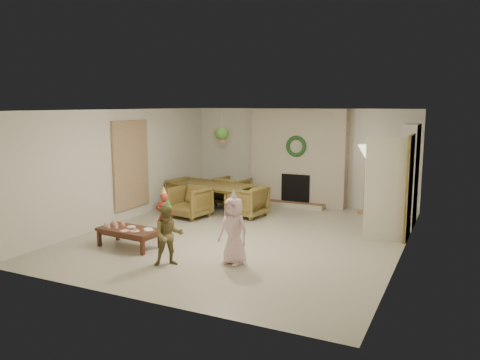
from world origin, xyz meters
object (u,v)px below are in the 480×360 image
Objects in this scene: dining_table at (212,198)px; child_pink at (234,231)px; child_red at (164,215)px; dining_chair_far at (232,191)px; dining_chair_right at (247,201)px; child_plaid at (168,235)px; dining_chair_near at (190,202)px; dining_chair_left at (187,193)px; coffee_table_top at (129,230)px.

child_pink reaches higher than dining_table.
child_red is (0.31, -2.50, 0.12)m from dining_table.
dining_chair_far is 1.00× the size of dining_chair_right.
child_plaid is (0.27, -3.63, 0.14)m from dining_chair_right.
child_red is (0.45, -1.69, 0.09)m from dining_chair_near.
dining_chair_near is 0.72× the size of child_pink.
dining_table is 2.34× the size of dining_chair_left.
coffee_table_top is 1.33m from child_plaid.
dining_chair_far and dining_chair_left have the same top height.
dining_chair_right is (0.88, -0.99, 0.00)m from dining_chair_far.
dining_chair_right is at bearing 38.66° from dining_chair_near.
dining_chair_left is (-0.68, 0.95, 0.00)m from dining_chair_near.
child_plaid reaches higher than dining_chair_left.
dining_chair_right is 3.64m from child_plaid.
dining_table is at bearing 90.00° from dining_chair_far.
child_plaid is at bearing -54.81° from dining_chair_near.
dining_table is 1.63× the size of coffee_table_top.
dining_table is at bearing -90.00° from dining_chair_left.
child_red is at bearing 102.61° from dining_chair_far.
dining_chair_left is at bearing 180.00° from dining_table.
dining_chair_near is at bearing 90.00° from dining_chair_far.
child_plaid is (1.43, -2.99, 0.14)m from dining_chair_near.
child_red is 0.90× the size of child_plaid.
coffee_table_top is (-0.95, -3.12, -0.04)m from dining_chair_right.
dining_chair_near is at bearing 99.30° from coffee_table_top.
coffee_table_top is (0.89, -3.43, -0.04)m from dining_chair_left.
child_red is (0.24, 0.79, 0.13)m from coffee_table_top.
child_red is 2.05m from child_pink.
child_pink is (0.92, 0.53, 0.06)m from child_plaid.
dining_chair_near reaches higher than dining_table.
dining_chair_left is 0.80× the size of child_plaid.
dining_chair_left is 4.47m from child_plaid.
dining_chair_right is at bearing 121.36° from child_pink.
coffee_table_top is at bearing 98.76° from dining_chair_far.
dining_chair_left is 0.72× the size of child_pink.
dining_chair_near and dining_chair_left have the same top height.
dining_chair_far is 4.11m from coffee_table_top.
dining_chair_left is at bearing 141.92° from child_pink.
dining_chair_near is 1.32m from dining_chair_right.
dining_chair_far and dining_chair_right have the same top height.
coffee_table_top is at bearing 119.65° from child_plaid.
child_plaid is (0.98, -1.30, 0.05)m from child_red.
child_red reaches higher than dining_chair_near.
coffee_table_top is at bearing 52.45° from child_red.
child_red is at bearing -147.26° from dining_chair_left.
dining_table is at bearing 134.38° from child_pink.
dining_chair_near is 2.49m from coffee_table_top.
dining_chair_left is 1.86m from dining_chair_right.
child_pink is at bearing -46.31° from dining_table.
dining_chair_far is 0.80× the size of child_plaid.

